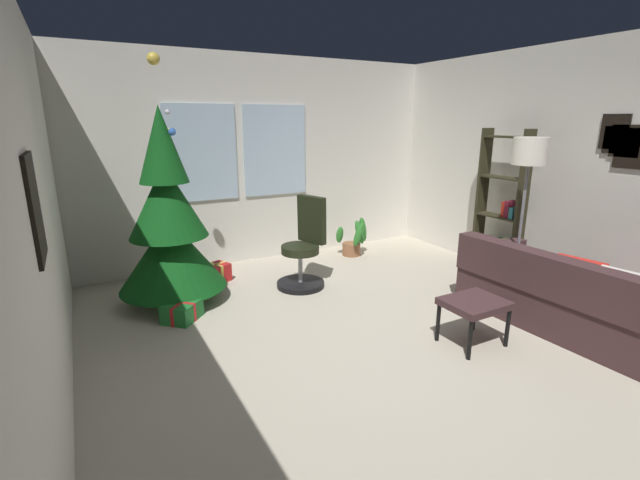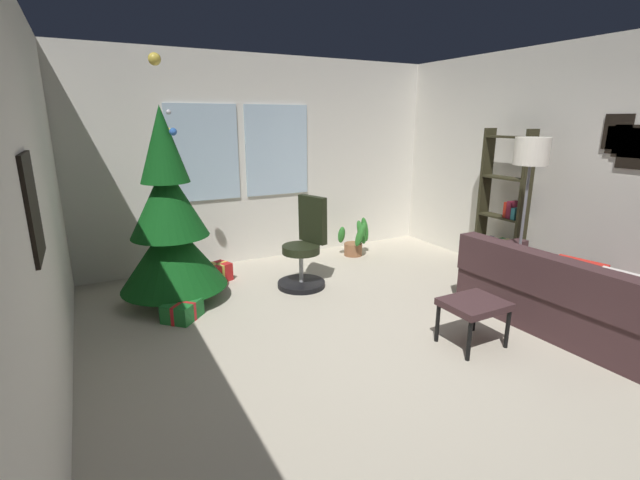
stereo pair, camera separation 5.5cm
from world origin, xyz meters
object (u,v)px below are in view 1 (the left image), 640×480
potted_plant (354,240)px  bookshelf (500,212)px  gift_box_green (182,311)px  gift_box_red (216,273)px  floor_lamp (528,164)px  footstool (474,306)px  office_chair (304,252)px  couch (582,299)px  holiday_tree (169,226)px

potted_plant → bookshelf: bearing=-51.5°
gift_box_green → gift_box_red: bearing=56.2°
gift_box_red → floor_lamp: (2.77, -2.06, 1.36)m
bookshelf → potted_plant: (-1.19, 1.49, -0.56)m
footstool → office_chair: bearing=108.4°
couch → footstool: (-1.21, 0.23, 0.09)m
gift_box_red → potted_plant: bearing=2.5°
couch → gift_box_red: 3.95m
footstool → holiday_tree: 3.10m
office_chair → bookshelf: (2.37, -0.77, 0.38)m
footstool → bookshelf: 2.14m
holiday_tree → potted_plant: size_ratio=4.55×
holiday_tree → footstool: bearing=-46.9°
holiday_tree → potted_plant: holiday_tree is taller
bookshelf → potted_plant: bearing=128.5°
gift_box_red → footstool: bearing=-59.5°
holiday_tree → floor_lamp: bearing=-27.0°
footstool → bookshelf: size_ratio=0.28×
gift_box_red → office_chair: office_chair is taller
gift_box_red → potted_plant: size_ratio=0.66×
bookshelf → holiday_tree: bearing=164.8°
gift_box_red → potted_plant: potted_plant is taller
gift_box_green → holiday_tree: bearing=86.0°
gift_box_red → gift_box_green: gift_box_red is taller
gift_box_red → office_chair: bearing=-35.7°
bookshelf → gift_box_red: bearing=156.7°
bookshelf → floor_lamp: bookshelf is taller
couch → bookshelf: (0.51, 1.43, 0.53)m
footstool → floor_lamp: bearing=23.8°
floor_lamp → potted_plant: (-0.71, 2.15, -1.23)m
footstool → gift_box_green: 2.75m
couch → footstool: couch is taller
gift_box_green → floor_lamp: (3.37, -1.17, 1.38)m
gift_box_green → footstool: bearing=-38.8°
gift_box_red → bookshelf: size_ratio=0.20×
gift_box_green → office_chair: (1.48, 0.26, 0.32)m
gift_box_green → office_chair: office_chair is taller
footstool → gift_box_red: size_ratio=1.40×
office_chair → floor_lamp: size_ratio=0.61×
bookshelf → couch: bearing=-109.4°
couch → gift_box_green: size_ratio=4.21×
footstool → gift_box_red: (-1.54, 2.60, -0.25)m
potted_plant → office_chair: bearing=-148.5°
office_chair → bookshelf: 2.52m
gift_box_red → floor_lamp: floor_lamp is taller
holiday_tree → office_chair: bearing=-10.5°
floor_lamp → potted_plant: floor_lamp is taller
gift_box_green → floor_lamp: floor_lamp is taller
footstool → gift_box_red: 3.03m
bookshelf → potted_plant: bookshelf is taller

